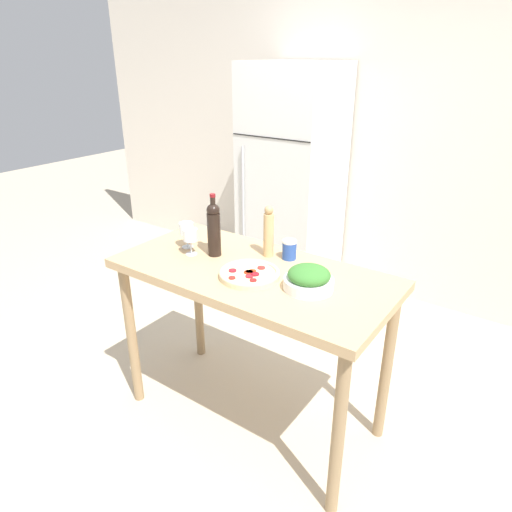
{
  "coord_description": "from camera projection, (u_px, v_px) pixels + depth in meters",
  "views": [
    {
      "loc": [
        1.19,
        -1.65,
        1.9
      ],
      "look_at": [
        0.0,
        0.03,
        0.99
      ],
      "focal_mm": 32.0,
      "sensor_mm": 36.0,
      "label": 1
    }
  ],
  "objects": [
    {
      "name": "salt_canister",
      "position": [
        289.0,
        250.0,
        2.35
      ],
      "size": [
        0.07,
        0.07,
        0.1
      ],
      "color": "#284CA3",
      "rests_on": "prep_counter"
    },
    {
      "name": "salad_bowl",
      "position": [
        309.0,
        279.0,
        2.04
      ],
      "size": [
        0.23,
        0.23,
        0.11
      ],
      "color": "white",
      "rests_on": "prep_counter"
    },
    {
      "name": "refrigerator",
      "position": [
        292.0,
        183.0,
        3.76
      ],
      "size": [
        0.69,
        0.7,
        1.86
      ],
      "color": "silver",
      "rests_on": "ground_plane"
    },
    {
      "name": "homemade_pizza",
      "position": [
        250.0,
        274.0,
        2.17
      ],
      "size": [
        0.29,
        0.29,
        0.03
      ],
      "color": "beige",
      "rests_on": "prep_counter"
    },
    {
      "name": "wine_glass_far",
      "position": [
        187.0,
        230.0,
        2.47
      ],
      "size": [
        0.08,
        0.08,
        0.14
      ],
      "color": "silver",
      "rests_on": "prep_counter"
    },
    {
      "name": "ground_plane",
      "position": [
        253.0,
        415.0,
        2.63
      ],
      "size": [
        14.0,
        14.0,
        0.0
      ],
      "primitive_type": "plane",
      "color": "#BCAD93"
    },
    {
      "name": "wall_back",
      "position": [
        396.0,
        139.0,
        3.53
      ],
      "size": [
        6.4,
        0.06,
        2.6
      ],
      "color": "silver",
      "rests_on": "ground_plane"
    },
    {
      "name": "prep_counter",
      "position": [
        252.0,
        290.0,
        2.3
      ],
      "size": [
        1.4,
        0.68,
        0.93
      ],
      "color": "tan",
      "rests_on": "ground_plane"
    },
    {
      "name": "wine_bottle",
      "position": [
        214.0,
        228.0,
        2.35
      ],
      "size": [
        0.07,
        0.07,
        0.33
      ],
      "color": "black",
      "rests_on": "prep_counter"
    },
    {
      "name": "wine_glass_near",
      "position": [
        190.0,
        236.0,
        2.38
      ],
      "size": [
        0.08,
        0.08,
        0.14
      ],
      "color": "silver",
      "rests_on": "prep_counter"
    },
    {
      "name": "pepper_mill",
      "position": [
        269.0,
        232.0,
        2.35
      ],
      "size": [
        0.05,
        0.05,
        0.27
      ],
      "color": "tan",
      "rests_on": "prep_counter"
    }
  ]
}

